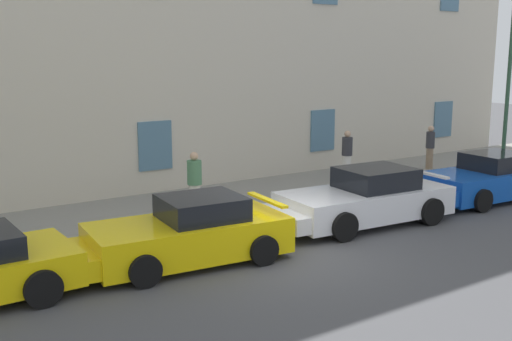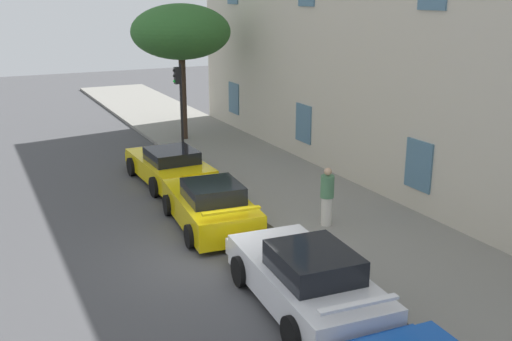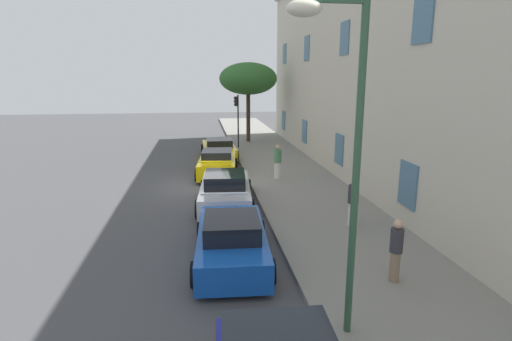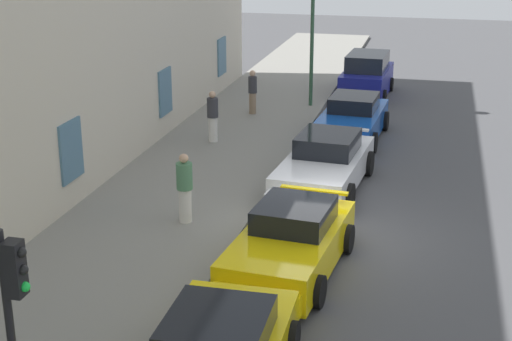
{
  "view_description": "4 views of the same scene",
  "coord_description": "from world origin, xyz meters",
  "px_view_note": "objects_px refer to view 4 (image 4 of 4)",
  "views": [
    {
      "loc": [
        -7.88,
        -10.44,
        4.42
      ],
      "look_at": [
        0.53,
        1.95,
        1.52
      ],
      "focal_mm": 43.19,
      "sensor_mm": 36.0,
      "label": 1
    },
    {
      "loc": [
        12.91,
        -5.19,
        6.45
      ],
      "look_at": [
        -1.05,
        1.76,
        1.81
      ],
      "focal_mm": 41.33,
      "sensor_mm": 36.0,
      "label": 2
    },
    {
      "loc": [
        18.54,
        -0.09,
        5.09
      ],
      "look_at": [
        1.63,
        2.28,
        1.05
      ],
      "focal_mm": 28.0,
      "sensor_mm": 36.0,
      "label": 3
    },
    {
      "loc": [
        -16.13,
        -1.96,
        7.13
      ],
      "look_at": [
        1.14,
        2.24,
        1.06
      ],
      "focal_mm": 53.01,
      "sensor_mm": 36.0,
      "label": 4
    }
  ],
  "objects_px": {
    "pedestrian_admiring": "(185,188)",
    "pedestrian_strolling": "(213,116)",
    "traffic_light": "(16,326)",
    "sportscar_yellow_flank": "(288,247)",
    "hatchback_parked": "(367,77)",
    "pedestrian_bystander": "(253,91)",
    "sportscar_tail_end": "(351,122)",
    "sportscar_white_middle": "(323,167)"
  },
  "relations": [
    {
      "from": "sportscar_white_middle",
      "to": "hatchback_parked",
      "type": "relative_size",
      "value": 1.27
    },
    {
      "from": "sportscar_yellow_flank",
      "to": "pedestrian_strolling",
      "type": "bearing_deg",
      "value": 26.18
    },
    {
      "from": "sportscar_tail_end",
      "to": "hatchback_parked",
      "type": "relative_size",
      "value": 1.21
    },
    {
      "from": "sportscar_yellow_flank",
      "to": "hatchback_parked",
      "type": "height_order",
      "value": "hatchback_parked"
    },
    {
      "from": "hatchback_parked",
      "to": "pedestrian_admiring",
      "type": "relative_size",
      "value": 2.37
    },
    {
      "from": "hatchback_parked",
      "to": "pedestrian_strolling",
      "type": "distance_m",
      "value": 9.19
    },
    {
      "from": "hatchback_parked",
      "to": "pedestrian_strolling",
      "type": "xyz_separation_m",
      "value": [
        -8.22,
        4.1,
        0.19
      ]
    },
    {
      "from": "traffic_light",
      "to": "pedestrian_bystander",
      "type": "relative_size",
      "value": 2.31
    },
    {
      "from": "sportscar_yellow_flank",
      "to": "pedestrian_strolling",
      "type": "distance_m",
      "value": 9.44
    },
    {
      "from": "pedestrian_admiring",
      "to": "pedestrian_bystander",
      "type": "height_order",
      "value": "pedestrian_admiring"
    },
    {
      "from": "pedestrian_admiring",
      "to": "traffic_light",
      "type": "bearing_deg",
      "value": -172.93
    },
    {
      "from": "hatchback_parked",
      "to": "pedestrian_bystander",
      "type": "height_order",
      "value": "hatchback_parked"
    },
    {
      "from": "sportscar_white_middle",
      "to": "sportscar_yellow_flank",
      "type": "bearing_deg",
      "value": -179.17
    },
    {
      "from": "sportscar_white_middle",
      "to": "pedestrian_bystander",
      "type": "height_order",
      "value": "pedestrian_bystander"
    },
    {
      "from": "pedestrian_admiring",
      "to": "sportscar_white_middle",
      "type": "bearing_deg",
      "value": -39.83
    },
    {
      "from": "sportscar_white_middle",
      "to": "pedestrian_bystander",
      "type": "xyz_separation_m",
      "value": [
        7.04,
        3.71,
        0.33
      ]
    },
    {
      "from": "pedestrian_admiring",
      "to": "pedestrian_bystander",
      "type": "xyz_separation_m",
      "value": [
        10.38,
        0.92,
        -0.03
      ]
    },
    {
      "from": "traffic_light",
      "to": "hatchback_parked",
      "type": "bearing_deg",
      "value": -3.97
    },
    {
      "from": "sportscar_yellow_flank",
      "to": "pedestrian_strolling",
      "type": "relative_size",
      "value": 2.84
    },
    {
      "from": "sportscar_white_middle",
      "to": "sportscar_tail_end",
      "type": "relative_size",
      "value": 1.05
    },
    {
      "from": "sportscar_yellow_flank",
      "to": "pedestrian_admiring",
      "type": "relative_size",
      "value": 2.77
    },
    {
      "from": "sportscar_yellow_flank",
      "to": "pedestrian_admiring",
      "type": "xyz_separation_m",
      "value": [
        1.87,
        2.86,
        0.4
      ]
    },
    {
      "from": "hatchback_parked",
      "to": "pedestrian_admiring",
      "type": "height_order",
      "value": "pedestrian_admiring"
    },
    {
      "from": "pedestrian_admiring",
      "to": "pedestrian_strolling",
      "type": "relative_size",
      "value": 1.03
    },
    {
      "from": "pedestrian_bystander",
      "to": "sportscar_tail_end",
      "type": "bearing_deg",
      "value": -118.57
    },
    {
      "from": "sportscar_tail_end",
      "to": "sportscar_yellow_flank",
      "type": "bearing_deg",
      "value": 179.59
    },
    {
      "from": "sportscar_tail_end",
      "to": "traffic_light",
      "type": "height_order",
      "value": "traffic_light"
    },
    {
      "from": "sportscar_white_middle",
      "to": "traffic_light",
      "type": "relative_size",
      "value": 1.37
    },
    {
      "from": "pedestrian_strolling",
      "to": "pedestrian_admiring",
      "type": "bearing_deg",
      "value": -168.84
    },
    {
      "from": "sportscar_yellow_flank",
      "to": "pedestrian_bystander",
      "type": "distance_m",
      "value": 12.82
    },
    {
      "from": "traffic_light",
      "to": "pedestrian_strolling",
      "type": "xyz_separation_m",
      "value": [
        15.74,
        2.43,
        -1.69
      ]
    },
    {
      "from": "pedestrian_strolling",
      "to": "sportscar_white_middle",
      "type": "bearing_deg",
      "value": -128.59
    },
    {
      "from": "sportscar_white_middle",
      "to": "sportscar_tail_end",
      "type": "height_order",
      "value": "sportscar_white_middle"
    },
    {
      "from": "pedestrian_bystander",
      "to": "pedestrian_admiring",
      "type": "bearing_deg",
      "value": -174.92
    },
    {
      "from": "traffic_light",
      "to": "pedestrian_admiring",
      "type": "distance_m",
      "value": 9.35
    },
    {
      "from": "sportscar_yellow_flank",
      "to": "sportscar_tail_end",
      "type": "distance_m",
      "value": 10.15
    },
    {
      "from": "sportscar_yellow_flank",
      "to": "traffic_light",
      "type": "xyz_separation_m",
      "value": [
        -7.27,
        1.73,
        2.07
      ]
    },
    {
      "from": "traffic_light",
      "to": "pedestrian_strolling",
      "type": "distance_m",
      "value": 16.01
    },
    {
      "from": "hatchback_parked",
      "to": "pedestrian_bystander",
      "type": "bearing_deg",
      "value": 140.1
    },
    {
      "from": "sportscar_yellow_flank",
      "to": "sportscar_white_middle",
      "type": "bearing_deg",
      "value": 0.83
    },
    {
      "from": "sportscar_yellow_flank",
      "to": "sportscar_tail_end",
      "type": "bearing_deg",
      "value": -0.41
    },
    {
      "from": "pedestrian_admiring",
      "to": "pedestrian_bystander",
      "type": "distance_m",
      "value": 10.42
    }
  ]
}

